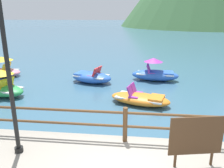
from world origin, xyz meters
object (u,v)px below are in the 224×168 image
sign_board (196,137)px  pedal_boat_6 (1,87)px  pedal_boat_2 (140,99)px  pedal_boat_4 (1,70)px  lamp_post (4,39)px  pedal_boat_3 (155,73)px  pedal_boat_0 (91,77)px

sign_board → pedal_boat_6: 8.97m
pedal_boat_2 → pedal_boat_6: pedal_boat_6 is taller
sign_board → pedal_boat_4: (-9.41, 8.10, -0.73)m
lamp_post → pedal_boat_4: size_ratio=1.97×
sign_board → pedal_boat_3: size_ratio=0.44×
pedal_boat_3 → pedal_boat_4: pedal_boat_3 is taller
pedal_boat_4 → pedal_boat_6: bearing=-59.1°
sign_board → pedal_boat_3: (-0.28, 8.23, -0.72)m
pedal_boat_2 → pedal_boat_3: 3.80m
pedal_boat_2 → pedal_boat_3: size_ratio=1.01×
pedal_boat_4 → sign_board: bearing=-40.7°
sign_board → pedal_boat_2: (-1.12, 4.53, -0.89)m
sign_board → pedal_boat_4: size_ratio=0.51×
pedal_boat_4 → lamp_post: bearing=-56.4°
pedal_boat_0 → pedal_boat_3: bearing=13.0°
pedal_boat_3 → pedal_boat_6: size_ratio=1.03×
pedal_boat_6 → pedal_boat_3: bearing=24.9°
pedal_boat_0 → pedal_boat_4: 5.67m
lamp_post → pedal_boat_4: bearing=123.6°
pedal_boat_0 → pedal_boat_6: size_ratio=0.97×
sign_board → pedal_boat_0: sign_board is taller
lamp_post → pedal_boat_0: 7.86m
pedal_boat_4 → pedal_boat_6: pedal_boat_6 is taller
sign_board → pedal_boat_3: sign_board is taller
pedal_boat_3 → pedal_boat_6: (-7.21, -3.35, -0.01)m
pedal_boat_0 → pedal_boat_2: (2.66, -2.89, -0.07)m
pedal_boat_0 → pedal_boat_3: 3.59m
pedal_boat_3 → pedal_boat_4: bearing=-179.2°
pedal_boat_3 → sign_board: bearing=-88.1°
pedal_boat_2 → pedal_boat_4: size_ratio=1.17×
pedal_boat_6 → lamp_post: bearing=-54.7°
lamp_post → pedal_boat_6: size_ratio=1.75×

